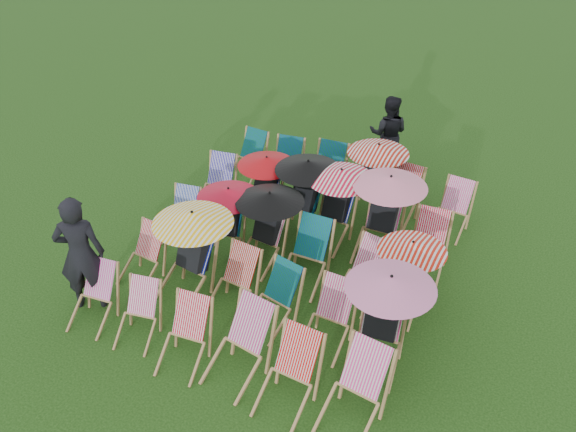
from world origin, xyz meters
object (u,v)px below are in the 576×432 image
at_px(deckchair_0, 92,297).
at_px(deckchair_29, 452,209).
at_px(person_left, 81,254).
at_px(person_rear, 388,134).
at_px(deckchair_5, 354,392).

height_order(deckchair_0, deckchair_29, deckchair_29).
bearing_deg(deckchair_29, deckchair_0, -127.48).
height_order(person_left, person_rear, person_left).
height_order(deckchair_0, person_left, person_left).
xyz_separation_m(deckchair_0, deckchair_5, (4.09, 0.06, 0.07)).
xyz_separation_m(deckchair_29, person_left, (-4.38, -4.43, 0.53)).
bearing_deg(person_left, deckchair_0, 111.08).
distance_m(deckchair_0, person_rear, 6.60).
relative_size(deckchair_0, deckchair_29, 0.99).
bearing_deg(deckchair_29, person_left, -130.92).
xyz_separation_m(deckchair_5, deckchair_29, (-0.01, 4.59, -0.07)).
xyz_separation_m(deckchair_5, person_rear, (-1.78, 6.12, 0.30)).
distance_m(deckchair_0, person_left, 0.65).
relative_size(deckchair_0, person_left, 0.45).
xyz_separation_m(deckchair_0, person_left, (-0.30, 0.22, 0.53)).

